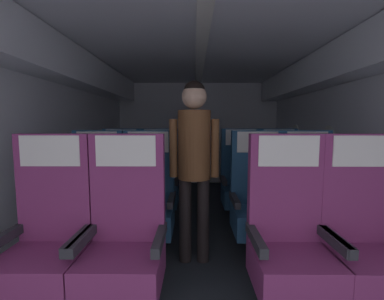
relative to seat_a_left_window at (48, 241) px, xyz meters
name	(u,v)px	position (x,y,z in m)	size (l,w,h in m)	color
ground	(201,238)	(1.01, 1.12, -0.49)	(3.47, 5.70, 0.02)	#23282D
fuselage_shell	(201,99)	(1.01, 1.37, 1.03)	(3.35, 5.35, 2.10)	silver
seat_a_left_window	(48,241)	(0.00, 0.00, 0.00)	(0.52, 0.46, 1.16)	#38383D
seat_a_left_aisle	(125,242)	(0.49, 0.00, 0.00)	(0.52, 0.46, 1.16)	#38383D
seat_a_right_aisle	(366,243)	(2.02, 0.00, 0.00)	(0.52, 0.46, 1.16)	#38383D
seat_a_right_window	(290,242)	(1.55, 0.00, 0.00)	(0.52, 0.46, 1.16)	#38383D
seat_b_left_window	(96,202)	(0.00, 0.83, 0.00)	(0.52, 0.46, 1.16)	#38383D
seat_b_left_aisle	(148,203)	(0.50, 0.82, 0.00)	(0.52, 0.46, 1.16)	#38383D
seat_b_right_aisle	(308,202)	(2.02, 0.84, 0.00)	(0.52, 0.46, 1.16)	#38383D
seat_b_right_window	(258,203)	(1.54, 0.82, 0.00)	(0.52, 0.46, 1.16)	#38383D
seat_c_left_window	(121,183)	(0.01, 1.64, 0.00)	(0.52, 0.46, 1.16)	#38383D
seat_c_left_aisle	(159,183)	(0.49, 1.66, 0.00)	(0.52, 0.46, 1.16)	#38383D
seat_c_right_aisle	(279,183)	(2.02, 1.66, 0.00)	(0.52, 0.46, 1.16)	#38383D
seat_c_right_window	(241,183)	(1.53, 1.66, 0.00)	(0.52, 0.46, 1.16)	#38383D
flight_attendant	(194,153)	(0.94, 0.65, 0.50)	(0.43, 0.28, 1.59)	black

